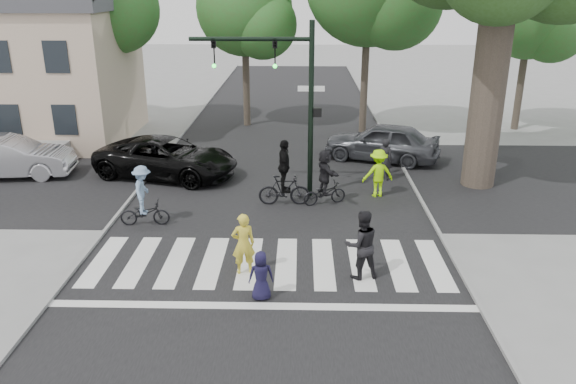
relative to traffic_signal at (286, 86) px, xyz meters
The scene contains 22 objects.
ground 7.33m from the traffic_signal, 93.27° to the right, with size 120.00×120.00×0.00m, color gray.
road_stem 4.09m from the traffic_signal, 106.46° to the right, with size 10.00×70.00×0.01m, color black.
road_cross 4.31m from the traffic_signal, 101.11° to the left, with size 70.00×10.00×0.01m, color black.
curb_left 6.74m from the traffic_signal, 167.50° to the right, with size 0.10×70.00×0.10m, color gray.
curb_right 6.19m from the traffic_signal, 14.31° to the right, with size 0.10×70.00×0.10m, color gray.
crosswalk 6.78m from the traffic_signal, 93.66° to the right, with size 10.00×3.85×0.01m.
traffic_signal is the anchor object (origin of this frame).
bg_tree_0 17.31m from the traffic_signal, 145.17° to the left, with size 5.46×5.20×8.97m.
bg_tree_2 10.80m from the traffic_signal, 101.45° to the left, with size 5.04×4.80×8.40m.
bg_tree_4 15.58m from the traffic_signal, 39.88° to the left, with size 4.83×4.60×8.15m.
house 14.17m from the traffic_signal, 146.70° to the left, with size 8.40×8.10×8.82m.
pedestrian_woman 6.61m from the traffic_signal, 99.22° to the right, with size 0.61×0.40×1.66m, color gold.
pedestrian_child 7.79m from the traffic_signal, 93.26° to the right, with size 0.60×0.39×1.23m, color #171332.
pedestrian_adult 6.96m from the traffic_signal, 70.86° to the right, with size 0.89×0.69×1.83m, color black.
cyclist_left 5.97m from the traffic_signal, 147.42° to the right, with size 1.56×1.03×1.93m.
cyclist_mid 3.11m from the traffic_signal, 92.08° to the right, with size 1.75×1.07×2.27m.
cyclist_right 3.43m from the traffic_signal, 32.46° to the right, with size 1.61×1.49×1.93m.
car_suv 5.97m from the traffic_signal, 157.11° to the left, with size 2.54×5.50×1.53m, color black.
car_silver 11.36m from the traffic_signal, behind, with size 1.68×4.81×1.58m, color #AFAEB3.
car_grey 6.62m from the traffic_signal, 47.63° to the left, with size 1.93×4.79×1.63m, color #393A3F.
bystander_hivis 4.44m from the traffic_signal, ahead, with size 1.11×0.64×1.71m, color #A4FF05.
bystander_dark 5.16m from the traffic_signal, 25.64° to the left, with size 0.59×0.39×1.62m, color black.
Camera 1 is at (0.86, -12.53, 7.05)m, focal length 35.00 mm.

